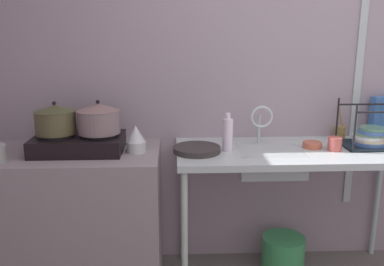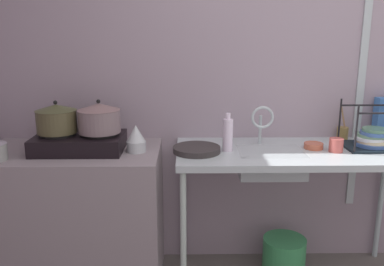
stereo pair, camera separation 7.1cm
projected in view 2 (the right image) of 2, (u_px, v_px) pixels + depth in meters
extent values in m
cube|color=#9F8E9B|center=(311.00, 71.00, 2.78)|extent=(5.16, 0.10, 2.69)
cube|color=#B3C0C3|center=(364.00, 51.00, 2.70)|extent=(0.05, 0.01, 2.15)
cube|color=gray|center=(76.00, 218.00, 2.62)|extent=(1.08, 0.62, 0.89)
cube|color=#B3C0C3|center=(296.00, 153.00, 2.54)|extent=(1.48, 0.62, 0.04)
cylinder|color=#B4C7BE|center=(183.00, 241.00, 2.38)|extent=(0.04, 0.04, 0.85)
cylinder|color=#B7BAC8|center=(184.00, 203.00, 2.90)|extent=(0.04, 0.04, 0.85)
cylinder|color=#AFC2C6|center=(381.00, 202.00, 2.92)|extent=(0.04, 0.04, 0.85)
cube|color=black|center=(80.00, 143.00, 2.50)|extent=(0.53, 0.35, 0.10)
cylinder|color=black|center=(58.00, 134.00, 2.49)|extent=(0.21, 0.21, 0.02)
cylinder|color=black|center=(100.00, 134.00, 2.49)|extent=(0.21, 0.21, 0.02)
cylinder|color=brown|center=(57.00, 121.00, 2.47)|extent=(0.24, 0.24, 0.14)
cone|color=#494B2D|center=(56.00, 107.00, 2.45)|extent=(0.24, 0.24, 0.04)
sphere|color=black|center=(55.00, 102.00, 2.44)|extent=(0.02, 0.02, 0.02)
cylinder|color=slate|center=(99.00, 121.00, 2.47)|extent=(0.25, 0.25, 0.14)
cone|color=gray|center=(99.00, 107.00, 2.45)|extent=(0.26, 0.26, 0.04)
sphere|color=black|center=(98.00, 101.00, 2.45)|extent=(0.02, 0.02, 0.02)
cylinder|color=silver|center=(136.00, 146.00, 2.49)|extent=(0.12, 0.12, 0.07)
cone|color=silver|center=(136.00, 133.00, 2.47)|extent=(0.11, 0.11, 0.10)
cube|color=#B3C0C3|center=(270.00, 162.00, 2.53)|extent=(0.40, 0.31, 0.14)
cylinder|color=#B3C0C3|center=(260.00, 129.00, 2.67)|extent=(0.02, 0.02, 0.19)
torus|color=#B3C0C3|center=(262.00, 117.00, 2.58)|extent=(0.14, 0.02, 0.14)
cylinder|color=#302B2B|center=(197.00, 149.00, 2.49)|extent=(0.29, 0.29, 0.03)
cylinder|color=black|center=(356.00, 130.00, 2.42)|extent=(0.01, 0.01, 0.29)
cylinder|color=black|center=(340.00, 121.00, 2.68)|extent=(0.01, 0.01, 0.29)
cylinder|color=black|center=(366.00, 105.00, 2.66)|extent=(0.33, 0.01, 0.01)
cube|color=black|center=(372.00, 146.00, 2.59)|extent=(0.35, 0.29, 0.01)
cylinder|color=#4265AB|center=(372.00, 144.00, 2.58)|extent=(0.21, 0.21, 0.02)
cylinder|color=beige|center=(373.00, 141.00, 2.59)|extent=(0.20, 0.20, 0.02)
cylinder|color=white|center=(370.00, 138.00, 2.59)|extent=(0.19, 0.19, 0.02)
cylinder|color=gray|center=(372.00, 135.00, 2.58)|extent=(0.18, 0.18, 0.02)
cylinder|color=#4469AF|center=(374.00, 133.00, 2.56)|extent=(0.17, 0.17, 0.02)
cylinder|color=#5D906F|center=(375.00, 130.00, 2.56)|extent=(0.16, 0.16, 0.02)
cylinder|color=#C3554E|center=(336.00, 145.00, 2.49)|extent=(0.08, 0.08, 0.08)
cylinder|color=#BB5B40|center=(314.00, 146.00, 2.56)|extent=(0.12, 0.12, 0.04)
cylinder|color=white|center=(228.00, 135.00, 2.49)|extent=(0.06, 0.06, 0.20)
cylinder|color=white|center=(228.00, 116.00, 2.46)|extent=(0.03, 0.03, 0.04)
cylinder|color=olive|center=(342.00, 133.00, 2.78)|extent=(0.07, 0.07, 0.08)
cylinder|color=olive|center=(344.00, 120.00, 2.76)|extent=(0.04, 0.08, 0.21)
cylinder|color=#389355|center=(284.00, 256.00, 2.77)|extent=(0.29, 0.29, 0.26)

